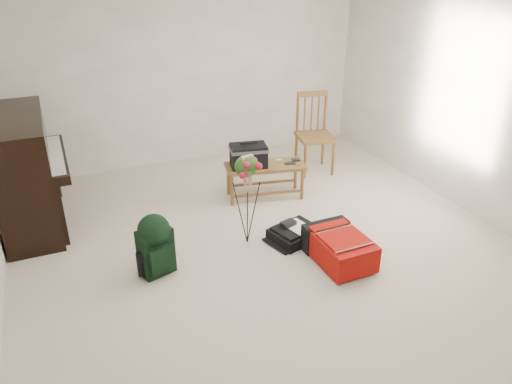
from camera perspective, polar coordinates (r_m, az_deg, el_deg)
name	(u,v)px	position (r m, az deg, el deg)	size (l,w,h in m)	color
floor	(271,253)	(5.14, 1.74, -6.94)	(5.00, 5.50, 0.01)	beige
wall_back	(189,73)	(7.06, -7.68, 13.32)	(5.00, 0.04, 2.50)	white
wall_right	(482,106)	(6.02, 24.39, 8.91)	(0.04, 5.50, 2.50)	white
piano	(27,174)	(5.94, -24.73, 1.84)	(0.71, 1.50, 1.25)	black
bench	(254,160)	(5.97, -0.18, 3.73)	(1.02, 0.57, 0.74)	brown
dining_chair	(314,134)	(6.84, 6.64, 6.57)	(0.54, 0.54, 1.07)	brown
red_suitcase	(337,245)	(5.03, 9.22, -6.01)	(0.49, 0.71, 0.30)	#A80709
black_duffel	(295,233)	(5.34, 4.47, -4.68)	(0.58, 0.51, 0.21)	black
green_backpack	(155,242)	(4.76, -11.46, -5.64)	(0.36, 0.33, 0.62)	black
flower_stand	(247,200)	(5.06, -1.05, -0.97)	(0.38, 0.38, 1.02)	black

